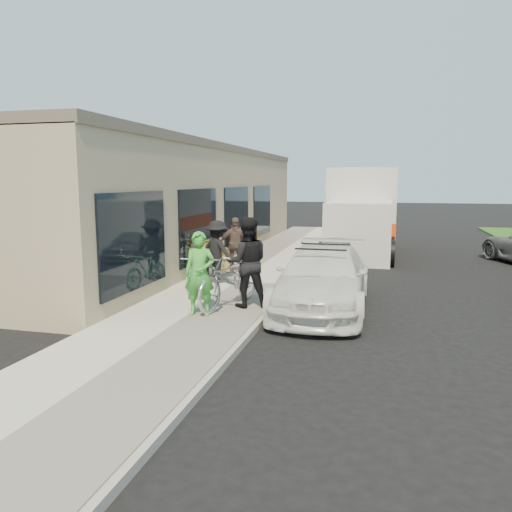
{
  "coord_description": "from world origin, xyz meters",
  "views": [
    {
      "loc": [
        1.96,
        -10.09,
        2.95
      ],
      "look_at": [
        -1.18,
        2.01,
        1.05
      ],
      "focal_mm": 35.0,
      "sensor_mm": 36.0,
      "label": 1
    }
  ],
  "objects_px": {
    "sedan_silver": "(336,251)",
    "cruiser_bike_b": "(214,260)",
    "tandem_bike": "(230,279)",
    "moving_truck": "(362,215)",
    "woman_rider": "(200,274)",
    "sandwich_board": "(249,242)",
    "man_standing": "(247,262)",
    "bike_rack": "(211,256)",
    "cruiser_bike_a": "(191,272)",
    "cruiser_bike_c": "(213,255)",
    "bystander_a": "(218,252)",
    "sedan_white": "(323,278)",
    "bystander_b": "(235,245)"
  },
  "relations": [
    {
      "from": "sandwich_board",
      "to": "cruiser_bike_a",
      "type": "xyz_separation_m",
      "value": [
        0.13,
        -6.04,
        -0.05
      ]
    },
    {
      "from": "sandwich_board",
      "to": "cruiser_bike_c",
      "type": "xyz_separation_m",
      "value": [
        -0.13,
        -3.65,
        0.05
      ]
    },
    {
      "from": "tandem_bike",
      "to": "sedan_white",
      "type": "bearing_deg",
      "value": 39.85
    },
    {
      "from": "sedan_silver",
      "to": "woman_rider",
      "type": "bearing_deg",
      "value": -100.27
    },
    {
      "from": "sandwich_board",
      "to": "bystander_b",
      "type": "height_order",
      "value": "bystander_b"
    },
    {
      "from": "cruiser_bike_c",
      "to": "bystander_a",
      "type": "bearing_deg",
      "value": -44.43
    },
    {
      "from": "sedan_silver",
      "to": "cruiser_bike_b",
      "type": "relative_size",
      "value": 2.03
    },
    {
      "from": "sandwich_board",
      "to": "moving_truck",
      "type": "relative_size",
      "value": 0.14
    },
    {
      "from": "bystander_a",
      "to": "man_standing",
      "type": "bearing_deg",
      "value": 147.6
    },
    {
      "from": "tandem_bike",
      "to": "moving_truck",
      "type": "bearing_deg",
      "value": 92.83
    },
    {
      "from": "tandem_bike",
      "to": "cruiser_bike_b",
      "type": "bearing_deg",
      "value": 130.23
    },
    {
      "from": "man_standing",
      "to": "cruiser_bike_a",
      "type": "height_order",
      "value": "man_standing"
    },
    {
      "from": "tandem_bike",
      "to": "bystander_a",
      "type": "distance_m",
      "value": 2.74
    },
    {
      "from": "sandwich_board",
      "to": "sedan_white",
      "type": "bearing_deg",
      "value": -76.87
    },
    {
      "from": "man_standing",
      "to": "bike_rack",
      "type": "bearing_deg",
      "value": -77.97
    },
    {
      "from": "sedan_silver",
      "to": "tandem_bike",
      "type": "xyz_separation_m",
      "value": [
        -1.71,
        -6.54,
        0.21
      ]
    },
    {
      "from": "bystander_a",
      "to": "sedan_white",
      "type": "bearing_deg",
      "value": 178.1
    },
    {
      "from": "bike_rack",
      "to": "man_standing",
      "type": "relative_size",
      "value": 0.5
    },
    {
      "from": "moving_truck",
      "to": "woman_rider",
      "type": "xyz_separation_m",
      "value": [
        -2.78,
        -11.4,
        -0.5
      ]
    },
    {
      "from": "tandem_bike",
      "to": "bystander_b",
      "type": "relative_size",
      "value": 1.39
    },
    {
      "from": "bystander_b",
      "to": "moving_truck",
      "type": "bearing_deg",
      "value": 38.02
    },
    {
      "from": "sedan_silver",
      "to": "cruiser_bike_a",
      "type": "height_order",
      "value": "sedan_silver"
    },
    {
      "from": "tandem_bike",
      "to": "cruiser_bike_a",
      "type": "relative_size",
      "value": 1.5
    },
    {
      "from": "sedan_white",
      "to": "bystander_a",
      "type": "bearing_deg",
      "value": 151.86
    },
    {
      "from": "sandwich_board",
      "to": "tandem_bike",
      "type": "xyz_separation_m",
      "value": [
        1.6,
        -7.39,
        0.1
      ]
    },
    {
      "from": "sandwich_board",
      "to": "bystander_b",
      "type": "distance_m",
      "value": 3.35
    },
    {
      "from": "moving_truck",
      "to": "cruiser_bike_b",
      "type": "xyz_separation_m",
      "value": [
        -4.03,
        -6.96,
        -0.96
      ]
    },
    {
      "from": "cruiser_bike_c",
      "to": "bystander_a",
      "type": "distance_m",
      "value": 1.41
    },
    {
      "from": "sandwich_board",
      "to": "man_standing",
      "type": "height_order",
      "value": "man_standing"
    },
    {
      "from": "woman_rider",
      "to": "bystander_a",
      "type": "relative_size",
      "value": 1.03
    },
    {
      "from": "sedan_white",
      "to": "bystander_b",
      "type": "relative_size",
      "value": 2.93
    },
    {
      "from": "bystander_b",
      "to": "bystander_a",
      "type": "bearing_deg",
      "value": -113.62
    },
    {
      "from": "cruiser_bike_a",
      "to": "bystander_b",
      "type": "bearing_deg",
      "value": 70.08
    },
    {
      "from": "cruiser_bike_c",
      "to": "bystander_a",
      "type": "xyz_separation_m",
      "value": [
        0.59,
        -1.25,
        0.29
      ]
    },
    {
      "from": "woman_rider",
      "to": "man_standing",
      "type": "distance_m",
      "value": 1.21
    },
    {
      "from": "bike_rack",
      "to": "moving_truck",
      "type": "relative_size",
      "value": 0.14
    },
    {
      "from": "moving_truck",
      "to": "bystander_b",
      "type": "relative_size",
      "value": 4.14
    },
    {
      "from": "sedan_white",
      "to": "bystander_a",
      "type": "xyz_separation_m",
      "value": [
        -3.1,
        1.6,
        0.29
      ]
    },
    {
      "from": "sandwich_board",
      "to": "bystander_b",
      "type": "xyz_separation_m",
      "value": [
        0.46,
        -3.3,
        0.33
      ]
    },
    {
      "from": "sedan_silver",
      "to": "cruiser_bike_b",
      "type": "xyz_separation_m",
      "value": [
        -3.36,
        -2.94,
        0.02
      ]
    },
    {
      "from": "man_standing",
      "to": "sedan_silver",
      "type": "bearing_deg",
      "value": -121.5
    },
    {
      "from": "bike_rack",
      "to": "tandem_bike",
      "type": "xyz_separation_m",
      "value": [
        1.62,
        -3.3,
        0.02
      ]
    },
    {
      "from": "bystander_a",
      "to": "sedan_silver",
      "type": "bearing_deg",
      "value": -99.72
    },
    {
      "from": "woman_rider",
      "to": "cruiser_bike_a",
      "type": "height_order",
      "value": "woman_rider"
    },
    {
      "from": "tandem_bike",
      "to": "man_standing",
      "type": "bearing_deg",
      "value": 29.67
    },
    {
      "from": "bike_rack",
      "to": "bystander_a",
      "type": "height_order",
      "value": "bystander_a"
    },
    {
      "from": "tandem_bike",
      "to": "bystander_a",
      "type": "bearing_deg",
      "value": 130.24
    },
    {
      "from": "sedan_silver",
      "to": "cruiser_bike_a",
      "type": "xyz_separation_m",
      "value": [
        -3.18,
        -5.19,
        0.07
      ]
    },
    {
      "from": "cruiser_bike_c",
      "to": "woman_rider",
      "type": "bearing_deg",
      "value": -53.39
    },
    {
      "from": "sandwich_board",
      "to": "woman_rider",
      "type": "xyz_separation_m",
      "value": [
        1.21,
        -8.23,
        0.36
      ]
    }
  ]
}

